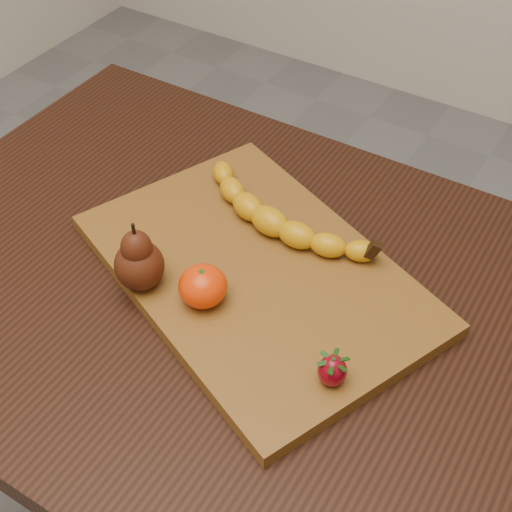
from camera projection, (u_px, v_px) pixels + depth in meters
The scene contains 6 objects.
table at pixel (239, 335), 0.98m from camera, with size 1.00×0.70×0.76m.
cutting_board at pixel (256, 273), 0.91m from camera, with size 0.45×0.30×0.02m, color brown.
banana at pixel (270, 221), 0.94m from camera, with size 0.24×0.06×0.04m, color #DA9A0A, non-canonical shape.
pear at pixel (138, 255), 0.85m from camera, with size 0.06×0.06×0.10m, color #491C0B, non-canonical shape.
mandarin at pixel (203, 286), 0.85m from camera, with size 0.06×0.06×0.05m, color #F83602.
strawberry at pixel (332, 370), 0.77m from camera, with size 0.03×0.03×0.04m, color maroon, non-canonical shape.
Camera 1 is at (0.34, -0.52, 1.43)m, focal length 50.00 mm.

